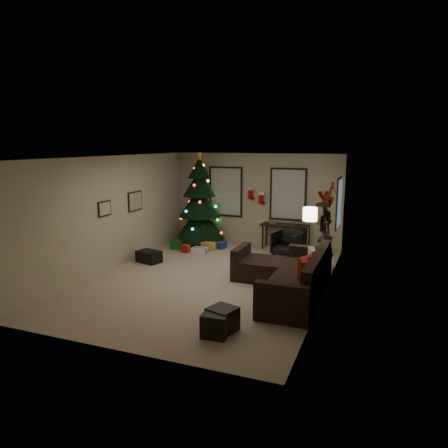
# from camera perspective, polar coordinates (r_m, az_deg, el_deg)

# --- Properties ---
(floor) EXTENTS (7.00, 7.00, 0.00)m
(floor) POSITION_cam_1_polar(r_m,az_deg,el_deg) (9.39, -1.91, -7.52)
(floor) COLOR #BBA48D
(floor) RESTS_ON ground
(ceiling) EXTENTS (7.00, 7.00, 0.00)m
(ceiling) POSITION_cam_1_polar(r_m,az_deg,el_deg) (8.91, -2.02, 9.18)
(ceiling) COLOR white
(ceiling) RESTS_ON floor
(wall_back) EXTENTS (5.00, 0.00, 5.00)m
(wall_back) POSITION_cam_1_polar(r_m,az_deg,el_deg) (12.31, 4.45, 3.36)
(wall_back) COLOR #C1B693
(wall_back) RESTS_ON floor
(wall_front) EXTENTS (5.00, 0.00, 5.00)m
(wall_front) POSITION_cam_1_polar(r_m,az_deg,el_deg) (6.08, -15.07, -5.00)
(wall_front) COLOR #C1B693
(wall_front) RESTS_ON floor
(wall_left) EXTENTS (0.00, 7.00, 7.00)m
(wall_left) POSITION_cam_1_polar(r_m,az_deg,el_deg) (10.28, -14.89, 1.50)
(wall_left) COLOR #C1B693
(wall_left) RESTS_ON floor
(wall_right) EXTENTS (0.00, 7.00, 7.00)m
(wall_right) POSITION_cam_1_polar(r_m,az_deg,el_deg) (8.41, 13.91, -0.52)
(wall_right) COLOR #C1B693
(wall_right) RESTS_ON floor
(window_back_left) EXTENTS (1.05, 0.06, 1.50)m
(window_back_left) POSITION_cam_1_polar(r_m,az_deg,el_deg) (12.56, 0.26, 4.47)
(window_back_left) COLOR #728CB2
(window_back_left) RESTS_ON wall_back
(window_back_right) EXTENTS (1.05, 0.06, 1.50)m
(window_back_right) POSITION_cam_1_polar(r_m,az_deg,el_deg) (12.02, 8.77, 4.04)
(window_back_right) COLOR #728CB2
(window_back_right) RESTS_ON wall_back
(window_right_wall) EXTENTS (0.06, 0.90, 1.30)m
(window_right_wall) POSITION_cam_1_polar(r_m,az_deg,el_deg) (10.89, 15.54, 2.78)
(window_right_wall) COLOR #728CB2
(window_right_wall) RESTS_ON wall_right
(christmas_tree) EXTENTS (1.51, 1.51, 2.82)m
(christmas_tree) POSITION_cam_1_polar(r_m,az_deg,el_deg) (12.37, -3.35, 2.55)
(christmas_tree) COLOR black
(christmas_tree) RESTS_ON floor
(presents) EXTENTS (1.50, 1.01, 0.28)m
(presents) POSITION_cam_1_polar(r_m,az_deg,el_deg) (11.91, -3.96, -2.98)
(presents) COLOR #14591E
(presents) RESTS_ON floor
(sofa) EXTENTS (2.02, 2.93, 0.90)m
(sofa) POSITION_cam_1_polar(r_m,az_deg,el_deg) (8.64, 8.94, -7.26)
(sofa) COLOR black
(sofa) RESTS_ON floor
(pillow_red_a) EXTENTS (0.20, 0.47, 0.45)m
(pillow_red_a) POSITION_cam_1_polar(r_m,az_deg,el_deg) (7.95, 10.92, -6.36)
(pillow_red_a) COLOR maroon
(pillow_red_a) RESTS_ON sofa
(pillow_red_b) EXTENTS (0.28, 0.45, 0.44)m
(pillow_red_b) POSITION_cam_1_polar(r_m,az_deg,el_deg) (8.17, 11.22, -5.89)
(pillow_red_b) COLOR maroon
(pillow_red_b) RESTS_ON sofa
(pillow_cream) EXTENTS (0.26, 0.44, 0.42)m
(pillow_cream) POSITION_cam_1_polar(r_m,az_deg,el_deg) (8.83, 12.01, -4.70)
(pillow_cream) COLOR #C0B19B
(pillow_cream) RESTS_ON sofa
(ottoman_near) EXTENTS (0.52, 0.52, 0.39)m
(ottoman_near) POSITION_cam_1_polar(r_m,az_deg,el_deg) (6.87, -0.22, -12.93)
(ottoman_near) COLOR black
(ottoman_near) RESTS_ON floor
(ottoman_far) EXTENTS (0.42, 0.42, 0.38)m
(ottoman_far) POSITION_cam_1_polar(r_m,az_deg,el_deg) (6.72, -1.14, -13.58)
(ottoman_far) COLOR black
(ottoman_far) RESTS_ON floor
(desk) EXTENTS (1.33, 0.48, 0.72)m
(desk) POSITION_cam_1_polar(r_m,az_deg,el_deg) (11.93, 8.30, -0.46)
(desk) COLOR black
(desk) RESTS_ON floor
(desk_chair) EXTENTS (0.76, 0.73, 0.66)m
(desk_chair) POSITION_cam_1_polar(r_m,az_deg,el_deg) (11.32, 8.68, -2.67)
(desk_chair) COLOR black
(desk_chair) RESTS_ON floor
(bookshelf) EXTENTS (0.30, 0.54, 1.84)m
(bookshelf) POSITION_cam_1_polar(r_m,az_deg,el_deg) (10.03, 13.81, -1.37)
(bookshelf) COLOR black
(bookshelf) RESTS_ON floor
(potted_plant) EXTENTS (0.62, 0.63, 0.53)m
(potted_plant) POSITION_cam_1_polar(r_m,az_deg,el_deg) (10.14, 14.25, 4.14)
(potted_plant) COLOR #4C4C4C
(potted_plant) RESTS_ON bookshelf
(floor_lamp) EXTENTS (0.32, 0.32, 1.54)m
(floor_lamp) POSITION_cam_1_polar(r_m,az_deg,el_deg) (9.76, 11.68, 0.75)
(floor_lamp) COLOR black
(floor_lamp) RESTS_ON floor
(art_map) EXTENTS (0.04, 0.60, 0.50)m
(art_map) POSITION_cam_1_polar(r_m,az_deg,el_deg) (10.98, -12.10, 3.07)
(art_map) COLOR black
(art_map) RESTS_ON wall_left
(art_abstract) EXTENTS (0.04, 0.45, 0.35)m
(art_abstract) POSITION_cam_1_polar(r_m,az_deg,el_deg) (9.96, -16.06, 2.05)
(art_abstract) COLOR black
(art_abstract) RESTS_ON wall_left
(gallery) EXTENTS (0.03, 1.25, 0.54)m
(gallery) POSITION_cam_1_polar(r_m,az_deg,el_deg) (8.30, 13.78, 0.89)
(gallery) COLOR black
(gallery) RESTS_ON wall_right
(garland) EXTENTS (0.08, 1.90, 0.30)m
(garland) POSITION_cam_1_polar(r_m,az_deg,el_deg) (8.45, 13.91, 4.19)
(garland) COLOR #A5140C
(garland) RESTS_ON wall_right
(stocking_left) EXTENTS (0.20, 0.05, 0.36)m
(stocking_left) POSITION_cam_1_polar(r_m,az_deg,el_deg) (12.23, 3.69, 4.22)
(stocking_left) COLOR #990F0C
(stocking_left) RESTS_ON wall_back
(stocking_right) EXTENTS (0.20, 0.05, 0.36)m
(stocking_right) POSITION_cam_1_polar(r_m,az_deg,el_deg) (12.14, 5.15, 3.57)
(stocking_right) COLOR #990F0C
(stocking_right) RESTS_ON wall_back
(storage_bin) EXTENTS (0.67, 0.52, 0.30)m
(storage_bin) POSITION_cam_1_polar(r_m,az_deg,el_deg) (10.78, -10.25, -4.42)
(storage_bin) COLOR black
(storage_bin) RESTS_ON floor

